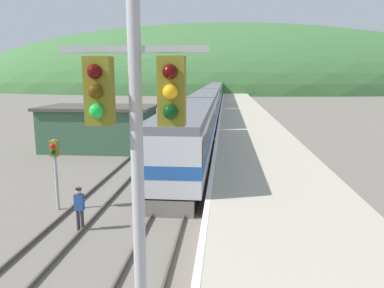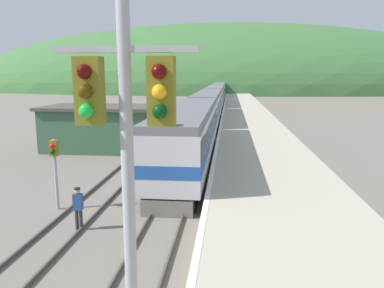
{
  "view_description": "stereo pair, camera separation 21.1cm",
  "coord_description": "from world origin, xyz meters",
  "px_view_note": "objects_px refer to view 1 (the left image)",
  "views": [
    {
      "loc": [
        2.45,
        -4.43,
        6.18
      ],
      "look_at": [
        0.63,
        15.93,
        2.38
      ],
      "focal_mm": 35.0,
      "sensor_mm": 36.0,
      "label": 1
    },
    {
      "loc": [
        2.66,
        -4.41,
        6.18
      ],
      "look_at": [
        0.63,
        15.93,
        2.38
      ],
      "focal_mm": 35.0,
      "sensor_mm": 36.0,
      "label": 2
    }
  ],
  "objects_px": {
    "signal_mast_main": "(137,160)",
    "signal_post_siding": "(55,160)",
    "carriage_fourth": "(216,91)",
    "carriage_fifth": "(218,88)",
    "express_train_lead_car": "(189,134)",
    "track_worker": "(79,206)",
    "carriage_second": "(206,106)",
    "carriage_third": "(213,96)"
  },
  "relations": [
    {
      "from": "carriage_fifth",
      "to": "track_worker",
      "type": "height_order",
      "value": "carriage_fifth"
    },
    {
      "from": "express_train_lead_car",
      "to": "carriage_fifth",
      "type": "distance_m",
      "value": 91.61
    },
    {
      "from": "carriage_second",
      "to": "signal_post_siding",
      "type": "xyz_separation_m",
      "value": [
        -5.22,
        -31.56,
        0.2
      ]
    },
    {
      "from": "track_worker",
      "to": "carriage_second",
      "type": "bearing_deg",
      "value": 84.44
    },
    {
      "from": "carriage_third",
      "to": "carriage_fifth",
      "type": "xyz_separation_m",
      "value": [
        0.0,
        46.21,
        0.0
      ]
    },
    {
      "from": "carriage_second",
      "to": "carriage_third",
      "type": "relative_size",
      "value": 1.0
    },
    {
      "from": "carriage_fourth",
      "to": "signal_post_siding",
      "type": "xyz_separation_m",
      "value": [
        -5.22,
        -77.76,
        0.2
      ]
    },
    {
      "from": "express_train_lead_car",
      "to": "signal_mast_main",
      "type": "distance_m",
      "value": 19.87
    },
    {
      "from": "carriage_fourth",
      "to": "track_worker",
      "type": "distance_m",
      "value": 80.03
    },
    {
      "from": "signal_mast_main",
      "to": "signal_post_siding",
      "type": "height_order",
      "value": "signal_mast_main"
    },
    {
      "from": "express_train_lead_car",
      "to": "signal_mast_main",
      "type": "xyz_separation_m",
      "value": [
        1.11,
        -19.65,
        2.68
      ]
    },
    {
      "from": "signal_mast_main",
      "to": "carriage_second",
      "type": "bearing_deg",
      "value": 91.51
    },
    {
      "from": "express_train_lead_car",
      "to": "carriage_fourth",
      "type": "distance_m",
      "value": 68.51
    },
    {
      "from": "signal_post_siding",
      "to": "track_worker",
      "type": "bearing_deg",
      "value": -48.44
    },
    {
      "from": "carriage_fifth",
      "to": "track_worker",
      "type": "relative_size",
      "value": 12.53
    },
    {
      "from": "express_train_lead_car",
      "to": "carriage_second",
      "type": "xyz_separation_m",
      "value": [
        0.0,
        22.3,
        -0.01
      ]
    },
    {
      "from": "carriage_fourth",
      "to": "track_worker",
      "type": "xyz_separation_m",
      "value": [
        -3.29,
        -79.95,
        -1.17
      ]
    },
    {
      "from": "signal_mast_main",
      "to": "track_worker",
      "type": "xyz_separation_m",
      "value": [
        -4.39,
        8.21,
        -3.87
      ]
    },
    {
      "from": "carriage_third",
      "to": "carriage_fourth",
      "type": "distance_m",
      "value": 23.1
    },
    {
      "from": "carriage_third",
      "to": "track_worker",
      "type": "xyz_separation_m",
      "value": [
        -3.29,
        -56.85,
        -1.17
      ]
    },
    {
      "from": "signal_post_siding",
      "to": "carriage_second",
      "type": "bearing_deg",
      "value": 80.6
    },
    {
      "from": "signal_post_siding",
      "to": "track_worker",
      "type": "xyz_separation_m",
      "value": [
        1.94,
        -2.19,
        -1.37
      ]
    },
    {
      "from": "signal_post_siding",
      "to": "signal_mast_main",
      "type": "bearing_deg",
      "value": -58.66
    },
    {
      "from": "carriage_second",
      "to": "carriage_fifth",
      "type": "distance_m",
      "value": 69.31
    },
    {
      "from": "express_train_lead_car",
      "to": "carriage_second",
      "type": "distance_m",
      "value": 22.3
    },
    {
      "from": "carriage_fifth",
      "to": "signal_post_siding",
      "type": "distance_m",
      "value": 101.0
    },
    {
      "from": "express_train_lead_car",
      "to": "carriage_third",
      "type": "height_order",
      "value": "express_train_lead_car"
    },
    {
      "from": "track_worker",
      "to": "signal_post_siding",
      "type": "bearing_deg",
      "value": 131.56
    },
    {
      "from": "carriage_third",
      "to": "signal_post_siding",
      "type": "distance_m",
      "value": 54.91
    },
    {
      "from": "track_worker",
      "to": "carriage_fourth",
      "type": "bearing_deg",
      "value": 87.65
    },
    {
      "from": "carriage_fourth",
      "to": "carriage_fifth",
      "type": "relative_size",
      "value": 1.0
    },
    {
      "from": "express_train_lead_car",
      "to": "carriage_second",
      "type": "relative_size",
      "value": 0.91
    },
    {
      "from": "carriage_second",
      "to": "signal_post_siding",
      "type": "distance_m",
      "value": 31.99
    },
    {
      "from": "express_train_lead_car",
      "to": "carriage_fourth",
      "type": "bearing_deg",
      "value": 90.0
    },
    {
      "from": "signal_mast_main",
      "to": "express_train_lead_car",
      "type": "bearing_deg",
      "value": 93.23
    },
    {
      "from": "signal_mast_main",
      "to": "signal_post_siding",
      "type": "relative_size",
      "value": 2.25
    },
    {
      "from": "carriage_second",
      "to": "carriage_fourth",
      "type": "xyz_separation_m",
      "value": [
        0.0,
        46.21,
        0.0
      ]
    },
    {
      "from": "express_train_lead_car",
      "to": "signal_mast_main",
      "type": "height_order",
      "value": "signal_mast_main"
    },
    {
      "from": "carriage_second",
      "to": "signal_mast_main",
      "type": "bearing_deg",
      "value": -88.49
    },
    {
      "from": "carriage_fourth",
      "to": "carriage_fifth",
      "type": "distance_m",
      "value": 23.1
    },
    {
      "from": "carriage_second",
      "to": "carriage_third",
      "type": "bearing_deg",
      "value": 90.0
    },
    {
      "from": "carriage_second",
      "to": "track_worker",
      "type": "xyz_separation_m",
      "value": [
        -3.29,
        -33.74,
        -1.17
      ]
    }
  ]
}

